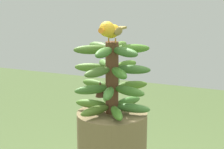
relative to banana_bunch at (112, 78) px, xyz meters
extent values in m
cylinder|color=brown|center=(0.00, 0.00, 0.00)|extent=(0.05, 0.05, 0.27)
ellipsoid|color=#3F7C2E|center=(-0.07, -0.05, -0.11)|extent=(0.13, 0.10, 0.03)
ellipsoid|color=#4C7828|center=(0.01, -0.08, -0.11)|extent=(0.04, 0.13, 0.03)
ellipsoid|color=#4F6E26|center=(0.07, -0.04, -0.11)|extent=(0.13, 0.09, 0.03)
ellipsoid|color=#437B27|center=(0.07, 0.05, -0.11)|extent=(0.13, 0.10, 0.03)
ellipsoid|color=#487D37|center=(-0.01, 0.08, -0.11)|extent=(0.04, 0.13, 0.03)
ellipsoid|color=#42792F|center=(-0.07, 0.04, -0.11)|extent=(0.13, 0.09, 0.03)
ellipsoid|color=#487226|center=(-0.02, -0.08, -0.04)|extent=(0.07, 0.14, 0.03)
ellipsoid|color=#406E2C|center=(0.05, -0.06, -0.04)|extent=(0.12, 0.12, 0.03)
ellipsoid|color=#427730|center=(0.08, 0.02, -0.04)|extent=(0.14, 0.06, 0.03)
ellipsoid|color=#45772D|center=(0.02, 0.08, -0.04)|extent=(0.07, 0.14, 0.03)
ellipsoid|color=#4D7724|center=(-0.06, 0.06, -0.04)|extent=(0.12, 0.12, 0.03)
ellipsoid|color=#3D7C28|center=(-0.08, -0.02, -0.04)|extent=(0.14, 0.06, 0.03)
ellipsoid|color=#4C6E2E|center=(0.07, -0.02, 0.04)|extent=(0.14, 0.07, 0.03)
ellipsoid|color=#3D7226|center=(0.06, 0.05, 0.04)|extent=(0.12, 0.11, 0.03)
ellipsoid|color=#406D2E|center=(-0.02, 0.08, 0.04)|extent=(0.06, 0.14, 0.03)
ellipsoid|color=#4C7B24|center=(-0.07, 0.03, 0.04)|extent=(0.14, 0.07, 0.03)
ellipsoid|color=#507C31|center=(-0.06, -0.05, 0.04)|extent=(0.12, 0.11, 0.03)
ellipsoid|color=#517A2A|center=(0.01, -0.07, 0.04)|extent=(0.06, 0.14, 0.03)
ellipsoid|color=#447824|center=(-0.04, 0.07, 0.11)|extent=(0.10, 0.13, 0.03)
ellipsoid|color=#4A7226|center=(-0.08, 0.00, 0.11)|extent=(0.13, 0.03, 0.03)
ellipsoid|color=#4C6D32|center=(-0.04, -0.06, 0.11)|extent=(0.09, 0.13, 0.03)
ellipsoid|color=#476B26|center=(0.04, -0.06, 0.11)|extent=(0.10, 0.13, 0.03)
ellipsoid|color=#437331|center=(0.07, 0.00, 0.11)|extent=(0.13, 0.03, 0.03)
ellipsoid|color=#3E6C31|center=(0.04, 0.07, 0.11)|extent=(0.09, 0.13, 0.03)
cone|color=#4C2D1E|center=(0.02, -0.04, -0.04)|extent=(0.04, 0.04, 0.06)
cylinder|color=#C68933|center=(0.02, -0.01, 0.14)|extent=(0.00, 0.00, 0.02)
cylinder|color=#C68933|center=(0.02, 0.02, 0.14)|extent=(0.00, 0.00, 0.02)
ellipsoid|color=gold|center=(0.02, 0.01, 0.18)|extent=(0.10, 0.05, 0.05)
ellipsoid|color=olive|center=(0.01, -0.01, 0.18)|extent=(0.07, 0.01, 0.03)
ellipsoid|color=olive|center=(0.01, 0.03, 0.18)|extent=(0.07, 0.01, 0.03)
cube|color=olive|center=(-0.06, 0.01, 0.18)|extent=(0.07, 0.03, 0.01)
sphere|color=gold|center=(0.06, 0.01, 0.19)|extent=(0.05, 0.05, 0.05)
sphere|color=black|center=(0.07, 0.03, 0.19)|extent=(0.01, 0.01, 0.01)
cone|color=orange|center=(0.10, 0.01, 0.19)|extent=(0.03, 0.02, 0.02)
camera|label=1|loc=(1.29, 0.53, 0.35)|focal=62.12mm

